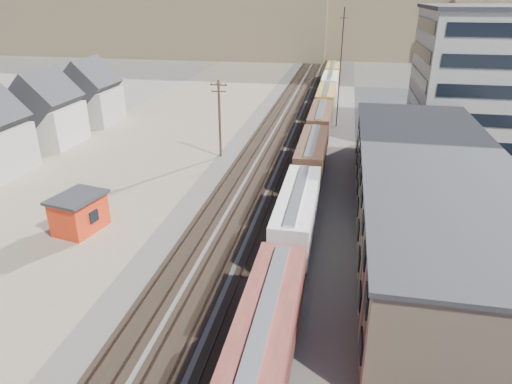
% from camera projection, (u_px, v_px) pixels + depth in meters
% --- Properties ---
extents(ballast_bed, '(18.00, 200.00, 0.06)m').
position_uv_depth(ballast_bed, '(292.00, 142.00, 66.02)').
color(ballast_bed, '#4C4742').
rests_on(ballast_bed, ground).
extents(dirt_yard, '(24.00, 180.00, 0.03)m').
position_uv_depth(dirt_yard, '(133.00, 156.00, 60.54)').
color(dirt_yard, '#846E5B').
rests_on(dirt_yard, ground).
extents(asphalt_lot, '(26.00, 120.00, 0.04)m').
position_uv_depth(asphalt_lot, '(480.00, 196.00, 48.68)').
color(asphalt_lot, '#232326').
rests_on(asphalt_lot, ground).
extents(rail_tracks, '(11.40, 200.00, 0.24)m').
position_uv_depth(rail_tracks, '(288.00, 141.00, 66.09)').
color(rail_tracks, black).
rests_on(rail_tracks, ground).
extents(freight_train, '(3.00, 119.74, 4.46)m').
position_uv_depth(freight_train, '(316.00, 136.00, 59.16)').
color(freight_train, black).
rests_on(freight_train, ground).
extents(warehouse, '(12.40, 40.40, 7.25)m').
position_uv_depth(warehouse, '(431.00, 197.00, 39.46)').
color(warehouse, tan).
rests_on(warehouse, ground).
extents(office_tower, '(22.60, 18.60, 18.45)m').
position_uv_depth(office_tower, '(503.00, 78.00, 61.88)').
color(office_tower, '#9E998E').
rests_on(office_tower, ground).
extents(utility_pole_north, '(2.20, 0.32, 10.00)m').
position_uv_depth(utility_pole_north, '(220.00, 117.00, 58.21)').
color(utility_pole_north, '#382619').
rests_on(utility_pole_north, ground).
extents(radio_mast, '(1.20, 0.16, 18.00)m').
position_uv_depth(radio_mast, '(340.00, 69.00, 70.32)').
color(radio_mast, black).
rests_on(radio_mast, ground).
extents(hills_north, '(265.00, 80.00, 32.00)m').
position_uv_depth(hills_north, '(332.00, 10.00, 166.39)').
color(hills_north, brown).
rests_on(hills_north, ground).
extents(maintenance_shed, '(4.45, 5.29, 3.43)m').
position_uv_depth(maintenance_shed, '(79.00, 213.00, 40.96)').
color(maintenance_shed, red).
rests_on(maintenance_shed, ground).
extents(parked_car_blue, '(4.06, 6.15, 1.57)m').
position_uv_depth(parked_car_blue, '(464.00, 151.00, 59.82)').
color(parked_car_blue, navy).
rests_on(parked_car_blue, ground).
extents(parked_car_far, '(1.88, 4.49, 1.52)m').
position_uv_depth(parked_car_far, '(478.00, 134.00, 67.26)').
color(parked_car_far, white).
rests_on(parked_car_far, ground).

